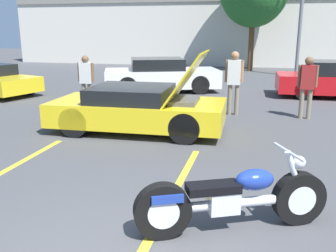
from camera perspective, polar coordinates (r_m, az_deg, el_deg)
name	(u,v)px	position (r m, az deg, el deg)	size (l,w,h in m)	color
parking_stripe_middle	(163,214)	(5.07, -0.84, -13.29)	(0.12, 5.44, 0.01)	yellow
far_building	(243,30)	(26.94, 11.36, 14.16)	(32.00, 4.20, 4.40)	beige
motorcycle	(233,199)	(4.62, 9.83, -10.94)	(2.24, 1.19, 0.97)	black
show_car_hood_open	(139,108)	(8.93, -4.43, 2.71)	(4.11, 1.99, 1.90)	yellow
parked_car_mid_row	(161,76)	(14.73, -1.08, 7.70)	(4.73, 3.28, 1.29)	white
spectator_near_motorcycle	(86,78)	(11.67, -12.37, 7.21)	(0.52, 0.21, 1.62)	gray
spectator_midground	(234,77)	(10.70, 10.04, 7.32)	(0.52, 0.23, 1.79)	gray
spectator_far_lot	(307,82)	(10.73, 20.46, 6.25)	(0.52, 0.22, 1.68)	gray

